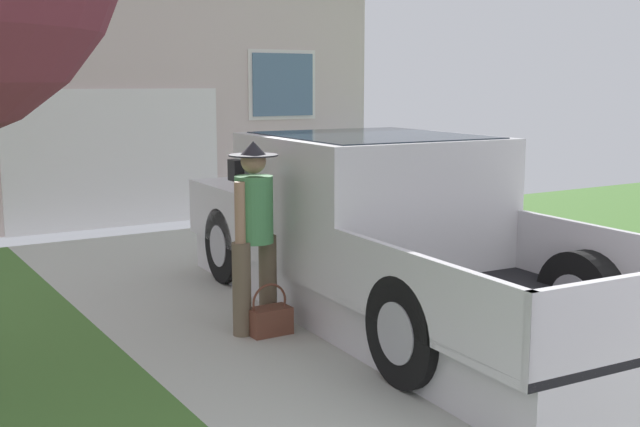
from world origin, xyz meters
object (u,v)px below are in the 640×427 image
person_with_hat (254,226)px  house_with_garage (77,63)px  handbag (270,319)px  wheeled_trash_bin (406,176)px  pickup_truck (371,231)px

person_with_hat → house_with_garage: 8.94m
handbag → wheeled_trash_bin: wheeled_trash_bin is taller
house_with_garage → wheeled_trash_bin: (3.93, -4.60, -1.83)m
wheeled_trash_bin → handbag: bearing=-137.8°
pickup_truck → person_with_hat: 1.29m
pickup_truck → person_with_hat: pickup_truck is taller
pickup_truck → person_with_hat: (-1.28, -0.09, 0.18)m
handbag → wheeled_trash_bin: (4.79, 4.34, 0.48)m
house_with_garage → pickup_truck: bearing=-87.5°
handbag → house_with_garage: size_ratio=0.05×
handbag → house_with_garage: (0.86, 8.94, 2.32)m
person_with_hat → handbag: (0.04, -0.18, -0.77)m
house_with_garage → handbag: bearing=-95.5°
pickup_truck → wheeled_trash_bin: (3.56, 4.07, -0.11)m
pickup_truck → wheeled_trash_bin: 5.41m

